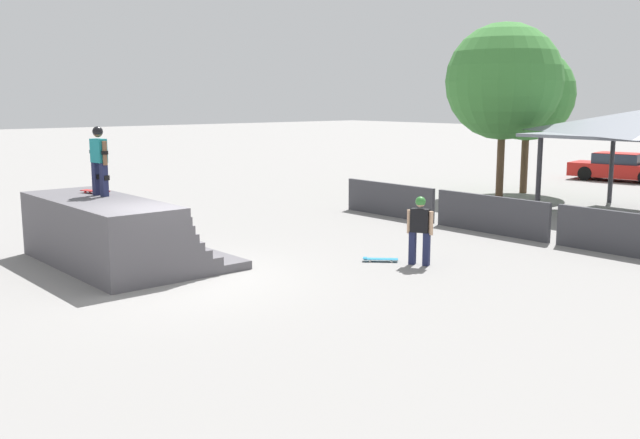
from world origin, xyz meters
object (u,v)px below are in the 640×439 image
object	(u,v)px
bystander_walking	(420,225)
parked_car_red	(620,168)
tree_beside_pavilion	(528,94)
skateboard_on_deck	(96,191)
tree_far_back	(504,82)
skater_on_deck	(99,156)
skateboard_on_ground	(379,259)

from	to	relation	value
bystander_walking	parked_car_red	size ratio (longest dim) A/B	0.34
tree_beside_pavilion	parked_car_red	world-z (taller)	tree_beside_pavilion
skateboard_on_deck	tree_beside_pavilion	distance (m)	17.85
parked_car_red	bystander_walking	bearing A→B (deg)	-84.41
tree_far_back	parked_car_red	bearing A→B (deg)	87.31
skater_on_deck	tree_beside_pavilion	xyz separation A→B (m)	(-0.61, 17.76, 1.46)
parked_car_red	skateboard_on_ground	bearing A→B (deg)	-86.94
bystander_walking	parked_car_red	world-z (taller)	bystander_walking
skateboard_on_deck	parked_car_red	bearing A→B (deg)	71.97
skater_on_deck	bystander_walking	distance (m)	7.40
skateboard_on_ground	tree_far_back	xyz separation A→B (m)	(-4.82, 11.36, 4.26)
parked_car_red	skater_on_deck	bearing A→B (deg)	-99.06
skater_on_deck	bystander_walking	bearing A→B (deg)	38.56
tree_far_back	parked_car_red	world-z (taller)	tree_far_back
skater_on_deck	parked_car_red	xyz separation A→B (m)	(-0.16, 24.69, -1.81)
skater_on_deck	skateboard_on_ground	xyz separation A→B (m)	(4.26, 4.73, -2.35)
bystander_walking	skateboard_on_ground	size ratio (longest dim) A/B	2.18
tree_far_back	skateboard_on_ground	bearing A→B (deg)	-66.99
skateboard_on_deck	tree_far_back	size ratio (longest dim) A/B	0.13
skateboard_on_ground	parked_car_red	world-z (taller)	parked_car_red
bystander_walking	skateboard_on_ground	xyz separation A→B (m)	(-0.81, -0.45, -0.85)
skater_on_deck	bystander_walking	size ratio (longest dim) A/B	1.02
tree_beside_pavilion	tree_far_back	xyz separation A→B (m)	(0.05, -1.67, 0.45)
tree_far_back	skater_on_deck	bearing A→B (deg)	-88.00
skateboard_on_ground	tree_beside_pavilion	world-z (taller)	tree_beside_pavilion
tree_beside_pavilion	skateboard_on_deck	bearing A→B (deg)	-89.38
bystander_walking	skater_on_deck	bearing A→B (deg)	21.89
skateboard_on_deck	bystander_walking	size ratio (longest dim) A/B	0.54
tree_beside_pavilion	skater_on_deck	bearing A→B (deg)	-88.03
bystander_walking	tree_far_back	xyz separation A→B (m)	(-5.64, 10.91, 3.41)
skateboard_on_deck	parked_car_red	distance (m)	24.65
skater_on_deck	skateboard_on_deck	bearing A→B (deg)	164.70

